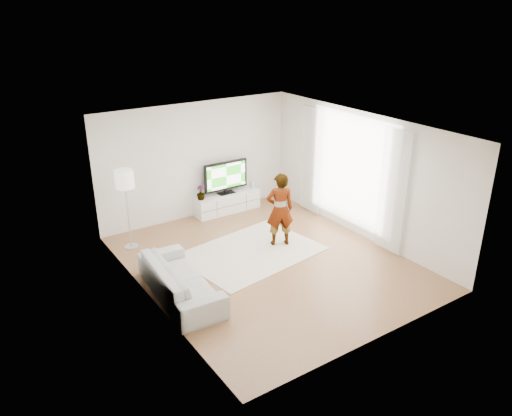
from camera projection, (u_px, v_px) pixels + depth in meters
floor at (268, 262)px, 10.20m from camera, size 6.00×6.00×0.00m
ceiling at (269, 128)px, 9.12m from camera, size 6.00×6.00×0.00m
wall_left at (147, 229)px, 8.38m from camera, size 0.02×6.00×2.80m
wall_right at (361, 175)px, 10.94m from camera, size 0.02×6.00×2.80m
wall_back at (197, 161)px, 11.96m from camera, size 5.00×0.02×2.80m
wall_front at (385, 261)px, 7.36m from camera, size 5.00×0.02×2.80m
window at (351, 170)px, 11.14m from camera, size 0.01×2.60×2.50m
curtain_near at (393, 192)px, 10.14m from camera, size 0.04×0.70×2.60m
curtain_far at (311, 160)px, 12.14m from camera, size 0.04×0.70×2.60m
media_console at (227, 202)px, 12.58m from camera, size 1.70×0.48×0.48m
television at (226, 176)px, 12.33m from camera, size 1.19×0.23×0.83m
game_console at (252, 184)px, 12.83m from camera, size 0.07×0.15×0.20m
potted_plant at (201, 193)px, 12.05m from camera, size 0.24×0.24×0.36m
rug at (252, 252)px, 10.60m from camera, size 3.01×2.36×0.01m
player at (280, 210)px, 10.64m from camera, size 0.70×0.59×1.63m
sofa at (180, 280)px, 8.93m from camera, size 1.04×2.31×0.66m
floor_lamp at (125, 183)px, 10.27m from camera, size 0.39×0.39×1.75m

